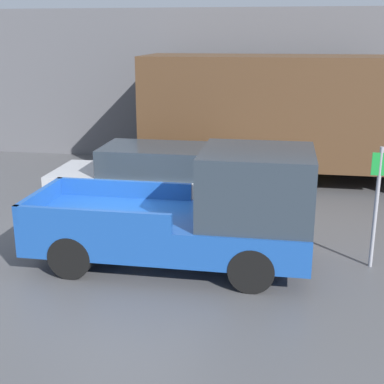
{
  "coord_description": "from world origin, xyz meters",
  "views": [
    {
      "loc": [
        2.97,
        -9.24,
        4.08
      ],
      "look_at": [
        1.27,
        0.67,
        1.1
      ],
      "focal_mm": 50.0,
      "sensor_mm": 36.0,
      "label": 1
    }
  ],
  "objects_px": {
    "delivery_truck": "(287,114)",
    "newspaper_box": "(322,150)",
    "pickup_truck": "(200,214)",
    "car": "(155,177)",
    "parking_sign": "(377,201)"
  },
  "relations": [
    {
      "from": "delivery_truck",
      "to": "newspaper_box",
      "type": "bearing_deg",
      "value": 58.6
    },
    {
      "from": "delivery_truck",
      "to": "pickup_truck",
      "type": "bearing_deg",
      "value": -103.06
    },
    {
      "from": "parking_sign",
      "to": "newspaper_box",
      "type": "height_order",
      "value": "parking_sign"
    },
    {
      "from": "newspaper_box",
      "to": "parking_sign",
      "type": "bearing_deg",
      "value": -86.95
    },
    {
      "from": "parking_sign",
      "to": "newspaper_box",
      "type": "bearing_deg",
      "value": 93.05
    },
    {
      "from": "delivery_truck",
      "to": "newspaper_box",
      "type": "relative_size",
      "value": 8.91
    },
    {
      "from": "parking_sign",
      "to": "delivery_truck",
      "type": "bearing_deg",
      "value": 105.14
    },
    {
      "from": "parking_sign",
      "to": "pickup_truck",
      "type": "bearing_deg",
      "value": -171.0
    },
    {
      "from": "newspaper_box",
      "to": "pickup_truck",
      "type": "bearing_deg",
      "value": -107.73
    },
    {
      "from": "car",
      "to": "delivery_truck",
      "type": "xyz_separation_m",
      "value": [
        3.07,
        3.18,
        1.12
      ]
    },
    {
      "from": "car",
      "to": "newspaper_box",
      "type": "relative_size",
      "value": 4.93
    },
    {
      "from": "pickup_truck",
      "to": "car",
      "type": "height_order",
      "value": "pickup_truck"
    },
    {
      "from": "pickup_truck",
      "to": "newspaper_box",
      "type": "distance_m",
      "value": 8.72
    },
    {
      "from": "car",
      "to": "parking_sign",
      "type": "distance_m",
      "value": 5.41
    },
    {
      "from": "delivery_truck",
      "to": "parking_sign",
      "type": "relative_size",
      "value": 3.97
    }
  ]
}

